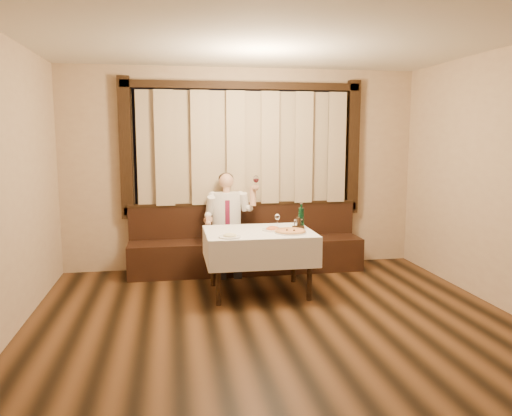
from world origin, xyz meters
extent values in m
cube|color=black|center=(0.00, 0.00, -0.01)|extent=(5.00, 6.00, 0.01)
cube|color=silver|center=(0.00, 0.00, 2.80)|extent=(5.00, 6.00, 0.01)
cube|color=tan|center=(0.00, 3.00, 1.40)|extent=(5.00, 0.01, 2.80)
cube|color=black|center=(0.00, 2.98, 1.70)|extent=(3.00, 0.02, 1.60)
cube|color=orange|center=(-0.70, 2.97, 1.40)|extent=(0.50, 0.01, 0.40)
cube|color=black|center=(0.00, 2.94, 0.85)|extent=(3.30, 0.12, 0.10)
cube|color=black|center=(0.00, 2.94, 2.55)|extent=(3.30, 0.12, 0.10)
cube|color=black|center=(-1.60, 2.94, 1.70)|extent=(0.16, 0.12, 1.90)
cube|color=black|center=(1.60, 2.94, 1.70)|extent=(0.16, 0.12, 1.90)
cube|color=#957E60|center=(0.00, 2.88, 1.70)|extent=(2.90, 0.08, 1.55)
cube|color=black|center=(0.00, 2.68, 0.23)|extent=(3.20, 0.60, 0.45)
cube|color=black|center=(0.00, 2.92, 0.68)|extent=(3.20, 0.12, 0.45)
cube|color=black|center=(0.00, 2.92, 0.92)|extent=(3.20, 0.14, 0.04)
cylinder|color=black|center=(-0.52, 1.33, 0.35)|extent=(0.06, 0.06, 0.71)
cylinder|color=black|center=(0.52, 1.33, 0.35)|extent=(0.06, 0.06, 0.71)
cylinder|color=black|center=(-0.52, 2.07, 0.35)|extent=(0.06, 0.06, 0.71)
cylinder|color=black|center=(0.52, 2.07, 0.35)|extent=(0.06, 0.06, 0.71)
cube|color=black|center=(0.00, 1.70, 0.73)|extent=(1.20, 0.90, 0.04)
cube|color=white|center=(0.00, 1.70, 0.75)|extent=(1.26, 0.96, 0.01)
cube|color=white|center=(0.00, 1.22, 0.58)|extent=(1.26, 0.01, 0.35)
cube|color=white|center=(0.00, 2.18, 0.58)|extent=(1.26, 0.01, 0.35)
cube|color=white|center=(-0.63, 1.70, 0.58)|extent=(0.01, 0.96, 0.35)
cube|color=white|center=(0.63, 1.70, 0.58)|extent=(0.01, 0.96, 0.35)
cylinder|color=white|center=(0.34, 1.52, 0.76)|extent=(0.38, 0.38, 0.01)
cylinder|color=#D4561F|center=(0.34, 1.52, 0.77)|extent=(0.35, 0.35, 0.01)
torus|color=#C6864C|center=(0.34, 1.52, 0.78)|extent=(0.36, 0.36, 0.03)
sphere|color=black|center=(0.30, 1.55, 0.79)|extent=(0.02, 0.02, 0.02)
sphere|color=black|center=(0.38, 1.51, 0.79)|extent=(0.02, 0.02, 0.02)
cylinder|color=white|center=(0.17, 1.70, 0.76)|extent=(0.26, 0.26, 0.02)
ellipsoid|color=#BE421E|center=(0.17, 1.70, 0.81)|extent=(0.16, 0.16, 0.07)
cylinder|color=white|center=(-0.38, 1.37, 0.76)|extent=(0.25, 0.25, 0.02)
ellipsoid|color=beige|center=(-0.38, 1.37, 0.81)|extent=(0.15, 0.15, 0.07)
cylinder|color=#0F4A28|center=(0.53, 1.76, 0.88)|extent=(0.07, 0.07, 0.25)
cylinder|color=#0F4A28|center=(0.53, 1.76, 1.03)|extent=(0.03, 0.03, 0.06)
cylinder|color=silver|center=(0.53, 1.76, 1.06)|extent=(0.03, 0.03, 0.01)
cylinder|color=white|center=(0.26, 1.86, 0.76)|extent=(0.06, 0.06, 0.01)
cylinder|color=white|center=(0.26, 1.86, 0.81)|extent=(0.01, 0.01, 0.09)
ellipsoid|color=white|center=(0.26, 1.86, 0.89)|extent=(0.07, 0.07, 0.08)
cube|color=black|center=(0.48, 1.72, 0.78)|extent=(0.15, 0.11, 0.04)
cube|color=black|center=(0.48, 1.72, 0.85)|extent=(0.04, 0.07, 0.10)
cylinder|color=white|center=(0.45, 1.71, 0.83)|extent=(0.04, 0.04, 0.08)
cylinder|color=silver|center=(0.45, 1.71, 0.87)|extent=(0.04, 0.04, 0.01)
cylinder|color=white|center=(0.52, 1.73, 0.83)|extent=(0.04, 0.04, 0.08)
cylinder|color=silver|center=(0.52, 1.73, 0.87)|extent=(0.04, 0.04, 0.01)
cube|color=black|center=(-0.27, 2.57, 0.53)|extent=(0.38, 0.42, 0.15)
cube|color=black|center=(-0.37, 2.36, 0.23)|extent=(0.10, 0.11, 0.45)
cube|color=black|center=(-0.17, 2.36, 0.23)|extent=(0.10, 0.11, 0.45)
ellipsoid|color=white|center=(-0.27, 2.71, 0.85)|extent=(0.39, 0.24, 0.51)
cube|color=maroon|center=(-0.27, 2.58, 0.83)|extent=(0.06, 0.01, 0.38)
cylinder|color=tan|center=(-0.27, 2.71, 1.14)|extent=(0.09, 0.09, 0.08)
sphere|color=tan|center=(-0.27, 2.71, 1.27)|extent=(0.20, 0.20, 0.20)
ellipsoid|color=black|center=(-0.27, 2.74, 1.29)|extent=(0.20, 0.20, 0.15)
sphere|color=white|center=(-0.46, 2.71, 1.06)|extent=(0.12, 0.12, 0.12)
sphere|color=white|center=(-0.08, 2.71, 1.06)|extent=(0.12, 0.12, 0.12)
sphere|color=tan|center=(-0.55, 2.32, 0.75)|extent=(0.08, 0.08, 0.08)
sphere|color=tan|center=(0.10, 2.55, 1.18)|extent=(0.09, 0.09, 0.09)
cylinder|color=white|center=(0.10, 2.52, 1.22)|extent=(0.01, 0.01, 0.10)
ellipsoid|color=white|center=(0.10, 2.52, 1.30)|extent=(0.08, 0.08, 0.10)
ellipsoid|color=#4C070F|center=(0.10, 2.52, 1.28)|extent=(0.06, 0.06, 0.06)
camera|label=1|loc=(-1.01, -4.00, 1.87)|focal=35.00mm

